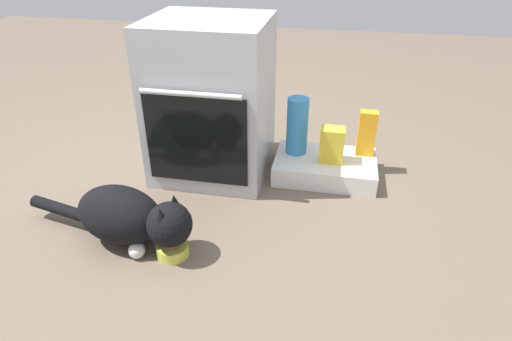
{
  "coord_description": "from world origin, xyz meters",
  "views": [
    {
      "loc": [
        0.56,
        -1.5,
        1.18
      ],
      "look_at": [
        0.25,
        0.07,
        0.25
      ],
      "focal_mm": 30.44,
      "sensor_mm": 36.0,
      "label": 1
    }
  ],
  "objects_px": {
    "oven": "(211,100)",
    "cat": "(129,217)",
    "juice_carton": "(367,133)",
    "pantry_cabinet": "(325,167)",
    "water_bottle": "(297,126)",
    "snack_bag": "(332,145)",
    "food_bowl": "(173,249)"
  },
  "relations": [
    {
      "from": "pantry_cabinet",
      "to": "juice_carton",
      "type": "bearing_deg",
      "value": 24.21
    },
    {
      "from": "cat",
      "to": "juice_carton",
      "type": "distance_m",
      "value": 1.24
    },
    {
      "from": "oven",
      "to": "snack_bag",
      "type": "relative_size",
      "value": 4.37
    },
    {
      "from": "cat",
      "to": "water_bottle",
      "type": "height_order",
      "value": "water_bottle"
    },
    {
      "from": "oven",
      "to": "cat",
      "type": "height_order",
      "value": "oven"
    },
    {
      "from": "water_bottle",
      "to": "snack_bag",
      "type": "relative_size",
      "value": 1.67
    },
    {
      "from": "cat",
      "to": "water_bottle",
      "type": "xyz_separation_m",
      "value": [
        0.59,
        0.76,
        0.12
      ]
    },
    {
      "from": "oven",
      "to": "cat",
      "type": "distance_m",
      "value": 0.74
    },
    {
      "from": "water_bottle",
      "to": "juice_carton",
      "type": "bearing_deg",
      "value": 6.91
    },
    {
      "from": "water_bottle",
      "to": "snack_bag",
      "type": "xyz_separation_m",
      "value": [
        0.18,
        -0.06,
        -0.06
      ]
    },
    {
      "from": "pantry_cabinet",
      "to": "water_bottle",
      "type": "bearing_deg",
      "value": 164.4
    },
    {
      "from": "oven",
      "to": "pantry_cabinet",
      "type": "distance_m",
      "value": 0.68
    },
    {
      "from": "oven",
      "to": "snack_bag",
      "type": "xyz_separation_m",
      "value": [
        0.61,
        0.02,
        -0.2
      ]
    },
    {
      "from": "pantry_cabinet",
      "to": "water_bottle",
      "type": "relative_size",
      "value": 1.73
    },
    {
      "from": "pantry_cabinet",
      "to": "cat",
      "type": "distance_m",
      "value": 1.04
    },
    {
      "from": "food_bowl",
      "to": "snack_bag",
      "type": "relative_size",
      "value": 0.73
    },
    {
      "from": "pantry_cabinet",
      "to": "water_bottle",
      "type": "height_order",
      "value": "water_bottle"
    },
    {
      "from": "food_bowl",
      "to": "cat",
      "type": "distance_m",
      "value": 0.22
    },
    {
      "from": "juice_carton",
      "to": "oven",
      "type": "bearing_deg",
      "value": -171.12
    },
    {
      "from": "food_bowl",
      "to": "cat",
      "type": "bearing_deg",
      "value": 169.09
    },
    {
      "from": "food_bowl",
      "to": "water_bottle",
      "type": "height_order",
      "value": "water_bottle"
    },
    {
      "from": "oven",
      "to": "water_bottle",
      "type": "xyz_separation_m",
      "value": [
        0.43,
        0.08,
        -0.14
      ]
    },
    {
      "from": "oven",
      "to": "water_bottle",
      "type": "relative_size",
      "value": 2.62
    },
    {
      "from": "oven",
      "to": "juice_carton",
      "type": "xyz_separation_m",
      "value": [
        0.79,
        0.12,
        -0.17
      ]
    },
    {
      "from": "snack_bag",
      "to": "juice_carton",
      "type": "bearing_deg",
      "value": 31.83
    },
    {
      "from": "oven",
      "to": "snack_bag",
      "type": "height_order",
      "value": "oven"
    },
    {
      "from": "food_bowl",
      "to": "water_bottle",
      "type": "distance_m",
      "value": 0.92
    },
    {
      "from": "snack_bag",
      "to": "oven",
      "type": "bearing_deg",
      "value": -178.44
    },
    {
      "from": "snack_bag",
      "to": "pantry_cabinet",
      "type": "bearing_deg",
      "value": 143.63
    },
    {
      "from": "pantry_cabinet",
      "to": "cat",
      "type": "height_order",
      "value": "cat"
    },
    {
      "from": "oven",
      "to": "cat",
      "type": "relative_size",
      "value": 0.99
    },
    {
      "from": "water_bottle",
      "to": "pantry_cabinet",
      "type": "bearing_deg",
      "value": -15.6
    }
  ]
}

